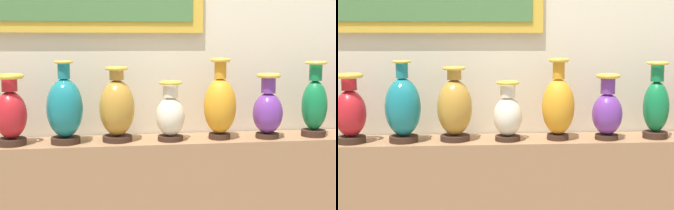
{
  "view_description": "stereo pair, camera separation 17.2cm",
  "coord_description": "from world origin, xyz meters",
  "views": [
    {
      "loc": [
        -0.36,
        -2.52,
        1.39
      ],
      "look_at": [
        0.0,
        0.0,
        1.06
      ],
      "focal_mm": 52.03,
      "sensor_mm": 36.0,
      "label": 1
    },
    {
      "loc": [
        -0.19,
        -2.54,
        1.39
      ],
      "look_at": [
        0.0,
        0.0,
        1.06
      ],
      "focal_mm": 52.03,
      "sensor_mm": 36.0,
      "label": 2
    }
  ],
  "objects": [
    {
      "name": "vase_amber",
      "position": [
        0.27,
        -0.04,
        1.06
      ],
      "size": [
        0.17,
        0.17,
        0.43
      ],
      "color": "#382319",
      "rests_on": "display_shelf"
    },
    {
      "name": "vase_emerald",
      "position": [
        0.8,
        -0.04,
        1.05
      ],
      "size": [
        0.14,
        0.14,
        0.41
      ],
      "color": "#382319",
      "rests_on": "display_shelf"
    },
    {
      "name": "back_wall",
      "position": [
        -0.01,
        0.21,
        1.48
      ],
      "size": [
        6.1,
        0.14,
        2.94
      ],
      "color": "beige",
      "rests_on": "ground_plane"
    },
    {
      "name": "vase_teal",
      "position": [
        -0.53,
        -0.04,
        1.05
      ],
      "size": [
        0.18,
        0.18,
        0.42
      ],
      "color": "#382319",
      "rests_on": "display_shelf"
    },
    {
      "name": "vase_ochre",
      "position": [
        -0.27,
        -0.02,
        1.05
      ],
      "size": [
        0.18,
        0.18,
        0.39
      ],
      "color": "#382319",
      "rests_on": "display_shelf"
    },
    {
      "name": "vase_violet",
      "position": [
        0.53,
        -0.05,
        1.02
      ],
      "size": [
        0.16,
        0.16,
        0.35
      ],
      "color": "#382319",
      "rests_on": "display_shelf"
    },
    {
      "name": "vase_crimson",
      "position": [
        -0.8,
        -0.05,
        1.03
      ],
      "size": [
        0.16,
        0.16,
        0.36
      ],
      "color": "#382319",
      "rests_on": "display_shelf"
    },
    {
      "name": "vase_ivory",
      "position": [
        0.01,
        -0.05,
        1.01
      ],
      "size": [
        0.15,
        0.15,
        0.31
      ],
      "color": "#382319",
      "rests_on": "display_shelf"
    }
  ]
}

